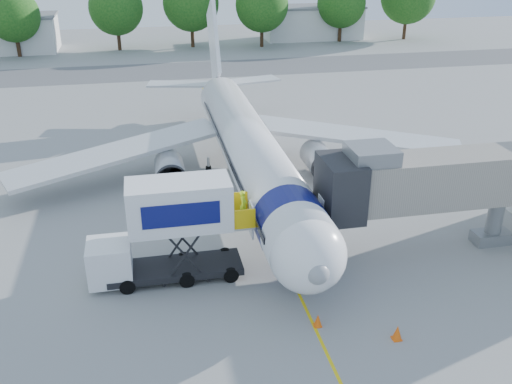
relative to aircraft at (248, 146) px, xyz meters
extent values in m
plane|color=gray|center=(0.00, -4.12, -2.95)|extent=(160.00, 160.00, 0.00)
cube|color=yellow|center=(0.00, -4.12, -2.94)|extent=(0.15, 70.00, 0.01)
cube|color=#59595B|center=(0.00, 37.88, -2.94)|extent=(120.00, 10.00, 0.01)
cylinder|color=white|center=(0.00, -1.12, 0.05)|extent=(3.70, 28.00, 3.70)
sphere|color=white|center=(0.00, -15.12, 0.05)|extent=(3.70, 3.70, 3.70)
sphere|color=gray|center=(0.00, -16.67, 0.05)|extent=(1.10, 1.10, 1.10)
cone|color=white|center=(0.00, 15.88, 0.05)|extent=(3.70, 6.00, 3.70)
cube|color=white|center=(0.00, 16.88, 4.25)|extent=(0.35, 7.26, 8.29)
cube|color=silver|center=(9.00, 2.38, -0.65)|extent=(16.17, 9.32, 1.42)
cube|color=silver|center=(-9.00, 2.38, -0.65)|extent=(16.17, 9.32, 1.42)
cylinder|color=#999BA0|center=(5.50, 0.38, -1.65)|extent=(2.10, 3.60, 2.10)
cylinder|color=#999BA0|center=(-5.50, 0.38, -1.65)|extent=(2.10, 3.60, 2.10)
cube|color=black|center=(0.00, -15.42, 0.50)|extent=(2.60, 1.39, 0.81)
cylinder|color=#0C115A|center=(0.00, -12.12, 0.05)|extent=(3.73, 2.00, 3.73)
cylinder|color=silver|center=(0.00, -13.62, -2.20)|extent=(0.16, 0.16, 1.50)
cylinder|color=black|center=(0.00, -13.62, -2.63)|extent=(0.25, 0.64, 0.64)
cylinder|color=black|center=(2.60, 1.88, -2.50)|extent=(0.35, 0.90, 0.90)
cylinder|color=black|center=(-2.60, 1.88, -2.50)|extent=(0.35, 0.90, 0.90)
cube|color=gray|center=(9.00, -11.12, 1.45)|extent=(13.60, 2.60, 2.80)
cube|color=black|center=(2.90, -11.12, 1.45)|extent=(2.00, 3.20, 3.20)
cube|color=slate|center=(4.50, -11.12, 3.25)|extent=(2.40, 2.40, 0.80)
cylinder|color=slate|center=(12.50, -11.12, -1.45)|extent=(0.90, 0.90, 3.00)
cube|color=slate|center=(12.50, -11.12, -2.60)|extent=(2.20, 1.20, 0.70)
cylinder|color=black|center=(11.60, -11.12, -2.60)|extent=(0.30, 0.70, 0.70)
cylinder|color=black|center=(13.40, -11.12, -2.60)|extent=(0.30, 0.70, 0.70)
cube|color=black|center=(-6.00, -11.12, -2.40)|extent=(7.00, 2.30, 0.35)
cube|color=white|center=(-9.30, -11.12, -1.60)|extent=(2.20, 2.20, 2.10)
cube|color=black|center=(-9.30, -11.12, -1.15)|extent=(1.90, 2.10, 0.70)
cube|color=white|center=(-5.60, -11.12, 1.30)|extent=(5.20, 2.40, 2.50)
cube|color=#0C115A|center=(-5.60, -12.34, 1.30)|extent=(3.80, 0.04, 1.20)
cube|color=silver|center=(-2.45, -11.12, 0.10)|extent=(1.10, 2.20, 0.10)
cube|color=yellow|center=(-2.45, -12.17, 0.65)|extent=(1.10, 0.06, 1.10)
cube|color=yellow|center=(-2.45, -10.07, 0.65)|extent=(1.10, 0.06, 1.10)
cylinder|color=black|center=(-3.20, -12.17, -2.55)|extent=(0.80, 0.25, 0.80)
cylinder|color=black|center=(-3.20, -10.07, -2.55)|extent=(0.80, 0.25, 0.80)
cylinder|color=black|center=(-8.50, -12.17, -2.55)|extent=(0.80, 0.25, 0.80)
cylinder|color=black|center=(-8.50, -10.07, -2.55)|extent=(0.80, 0.25, 0.80)
imported|color=#BFEE19|center=(-2.32, -11.12, 0.95)|extent=(0.53, 0.66, 1.60)
cube|color=white|center=(-3.37, -20.28, -2.20)|extent=(4.14, 3.04, 1.48)
cube|color=#0C115A|center=(-3.37, -20.28, -1.73)|extent=(2.60, 2.41, 0.37)
cylinder|color=black|center=(-2.22, -19.08, -2.58)|extent=(0.79, 0.50, 0.74)
cone|color=#FF5C0D|center=(3.39, -18.22, -2.58)|extent=(0.46, 0.46, 0.73)
cube|color=#FF5C0D|center=(3.39, -18.22, -2.93)|extent=(0.42, 0.42, 0.04)
cone|color=#FF5C0D|center=(0.17, -16.60, -2.63)|extent=(0.40, 0.40, 0.64)
cube|color=#FF5C0D|center=(0.17, -16.60, -2.93)|extent=(0.36, 0.36, 0.04)
cube|color=silver|center=(22.00, 57.88, -0.45)|extent=(16.00, 7.00, 5.00)
cube|color=slate|center=(22.00, 57.88, 2.20)|extent=(16.40, 7.40, 0.30)
cylinder|color=#382314|center=(-24.00, 51.63, -1.27)|extent=(0.56, 0.56, 3.36)
sphere|color=#134813|center=(-24.00, 51.63, 2.83)|extent=(7.46, 7.46, 7.46)
cylinder|color=#382314|center=(-9.78, 53.73, -1.15)|extent=(0.56, 0.56, 3.60)
sphere|color=#134813|center=(-9.78, 53.73, 3.25)|extent=(8.00, 8.00, 8.00)
cylinder|color=#382314|center=(1.45, 54.04, -1.02)|extent=(0.56, 0.56, 3.85)
sphere|color=#134813|center=(1.45, 54.04, 3.68)|extent=(8.56, 8.56, 8.56)
cylinder|color=#382314|center=(12.10, 52.01, -1.12)|extent=(0.56, 0.56, 3.65)
sphere|color=#134813|center=(12.10, 52.01, 3.34)|extent=(8.11, 8.11, 8.11)
cylinder|color=#382314|center=(25.66, 54.13, -1.19)|extent=(0.56, 0.56, 3.51)
sphere|color=#134813|center=(25.66, 54.13, 3.10)|extent=(7.80, 7.80, 7.80)
cylinder|color=#382314|center=(37.00, 54.00, -0.94)|extent=(0.56, 0.56, 4.01)
camera|label=1|loc=(-6.93, -37.11, 13.87)|focal=40.00mm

